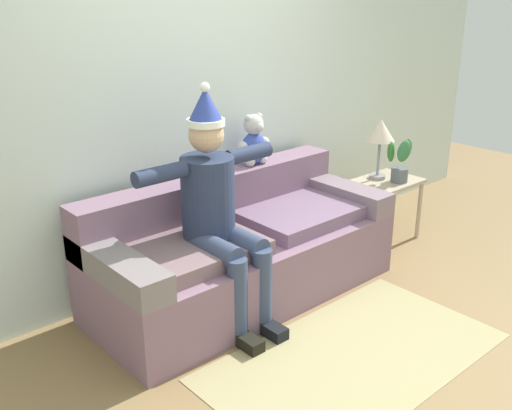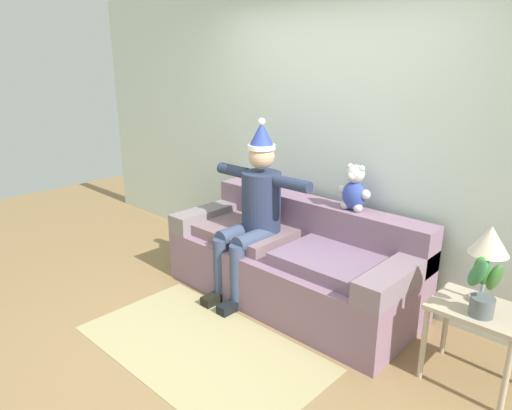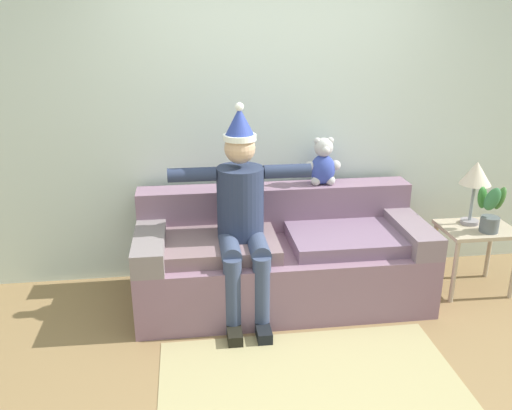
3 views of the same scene
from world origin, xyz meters
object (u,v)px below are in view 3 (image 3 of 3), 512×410
at_px(table_lamp, 476,176).
at_px(side_table, 476,238).
at_px(couch, 281,257).
at_px(person_seated, 242,212).
at_px(teddy_bear, 323,163).
at_px(potted_plant, 491,209).

bearing_deg(table_lamp, side_table, -73.49).
relative_size(side_table, table_lamp, 1.09).
relative_size(couch, person_seated, 1.41).
bearing_deg(couch, teddy_bear, 37.10).
distance_m(person_seated, table_lamp, 1.84).
xyz_separation_m(couch, teddy_bear, (0.38, 0.29, 0.66)).
bearing_deg(table_lamp, teddy_bear, 165.77).
xyz_separation_m(person_seated, potted_plant, (1.88, -0.02, -0.07)).
bearing_deg(potted_plant, teddy_bear, 158.67).
distance_m(person_seated, side_table, 1.89).
xyz_separation_m(couch, potted_plant, (1.57, -0.18, 0.38)).
xyz_separation_m(teddy_bear, side_table, (1.16, -0.37, -0.54)).
height_order(couch, side_table, couch).
relative_size(person_seated, side_table, 2.79).
distance_m(teddy_bear, potted_plant, 1.31).
height_order(side_table, table_lamp, table_lamp).
height_order(person_seated, teddy_bear, person_seated).
relative_size(table_lamp, potted_plant, 1.31).
bearing_deg(person_seated, couch, 27.04).
relative_size(teddy_bear, side_table, 0.69).
height_order(couch, potted_plant, potted_plant).
relative_size(teddy_bear, potted_plant, 0.99).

